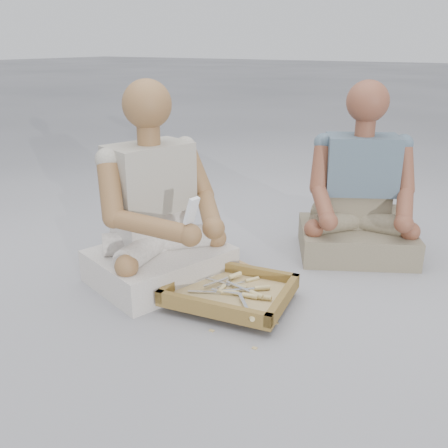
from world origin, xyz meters
The scene contains 28 objects.
ground centered at (0.00, 0.00, 0.00)m, with size 60.00×60.00×0.00m, color #A6A5AA.
carved_panel centered at (-0.05, 0.11, 0.02)m, with size 0.56×0.37×0.04m, color olive.
tool_tray centered at (0.08, -0.05, 0.06)m, with size 0.59×0.50×0.07m.
chisel_0 centered at (0.08, -0.08, 0.07)m, with size 0.21×0.11×0.02m.
chisel_1 centered at (0.03, -0.04, 0.07)m, with size 0.06×0.22×0.02m.
chisel_2 centered at (0.19, -0.04, 0.08)m, with size 0.22×0.07×0.02m.
chisel_3 centered at (0.10, 0.08, 0.06)m, with size 0.13×0.20×0.02m.
chisel_4 centered at (0.18, 0.02, 0.07)m, with size 0.18×0.16×0.02m.
chisel_5 centered at (0.16, -0.06, 0.07)m, with size 0.22×0.06×0.02m.
chisel_6 centered at (0.06, -0.08, 0.07)m, with size 0.20×0.12×0.02m.
chisel_7 centered at (0.03, 0.05, 0.08)m, with size 0.09×0.21×0.02m.
chisel_8 centered at (0.08, 0.01, 0.06)m, with size 0.22×0.03×0.02m.
chisel_9 centered at (0.26, -0.20, 0.08)m, with size 0.16×0.17×0.02m.
chisel_10 centered at (0.22, -0.05, 0.08)m, with size 0.22×0.07×0.02m.
wood_chip_0 centered at (0.35, -0.31, 0.00)m, with size 0.02×0.01×0.00m, color tan.
wood_chip_1 centered at (-0.08, 0.10, 0.00)m, with size 0.02×0.01×0.00m, color tan.
wood_chip_2 centered at (-0.16, 0.19, 0.00)m, with size 0.02×0.01×0.00m, color tan.
wood_chip_3 centered at (0.13, -0.29, 0.00)m, with size 0.02×0.01×0.00m, color tan.
wood_chip_4 centered at (0.14, 0.00, 0.00)m, with size 0.02×0.01×0.00m, color tan.
wood_chip_5 centered at (0.19, 0.01, 0.00)m, with size 0.02×0.01×0.00m, color tan.
wood_chip_6 centered at (-0.11, 0.07, 0.00)m, with size 0.02×0.01×0.00m, color tan.
wood_chip_7 centered at (0.34, -0.10, 0.00)m, with size 0.02×0.01×0.00m, color tan.
wood_chip_8 centered at (-0.10, 0.21, 0.00)m, with size 0.02×0.01×0.00m, color tan.
wood_chip_9 centered at (-0.26, -0.16, 0.00)m, with size 0.02×0.01×0.00m, color tan.
wood_chip_10 centered at (-0.17, -0.06, 0.00)m, with size 0.02×0.01×0.00m, color tan.
craftsman centered at (-0.36, -0.02, 0.33)m, with size 0.73×0.75×0.98m.
companion centered at (0.38, 0.83, 0.32)m, with size 0.76×0.71×0.95m.
mobile_phone centered at (-0.03, -0.18, 0.47)m, with size 0.06×0.06×0.12m.
Camera 1 is at (1.12, -1.79, 1.13)m, focal length 40.00 mm.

